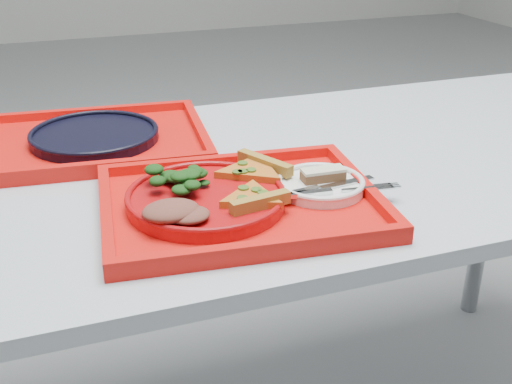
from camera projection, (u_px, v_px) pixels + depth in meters
table at (314, 191)px, 1.30m from camera, size 1.60×0.80×0.75m
tray_main at (240, 206)px, 1.06m from camera, size 0.48×0.39×0.01m
tray_far at (95, 143)px, 1.32m from camera, size 0.48×0.39×0.01m
dinner_plate at (206, 200)px, 1.05m from camera, size 0.26×0.26×0.02m
side_plate at (320, 187)px, 1.10m from camera, size 0.15×0.15×0.01m
navy_plate at (95, 137)px, 1.32m from camera, size 0.26×0.26×0.02m
pizza_slice_a at (252, 195)px, 1.02m from camera, size 0.12×0.13×0.02m
pizza_slice_b at (252, 168)px, 1.12m from camera, size 0.17×0.17×0.02m
salad_heap at (181, 177)px, 1.05m from camera, size 0.09×0.08×0.04m
meat_portion at (171, 211)px, 0.96m from camera, size 0.09×0.07×0.03m
dessert_bar at (323, 174)px, 1.10m from camera, size 0.08×0.03×0.02m
knife at (327, 186)px, 1.07m from camera, size 0.19×0.04×0.01m
fork at (340, 190)px, 1.06m from camera, size 0.19×0.04×0.01m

